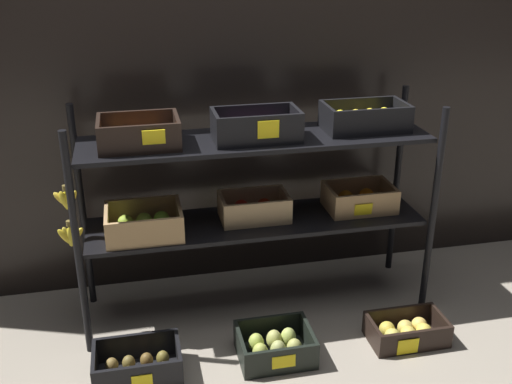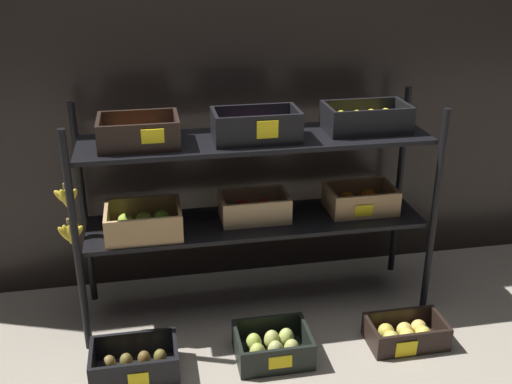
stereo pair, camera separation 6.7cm
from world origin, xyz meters
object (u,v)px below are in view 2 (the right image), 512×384
(display_rack, at_px, (253,179))
(crate_ground_pear, at_px, (273,347))
(crate_ground_kiwi, at_px, (135,364))
(crate_ground_apple_gold, at_px, (405,334))

(display_rack, relative_size, crate_ground_pear, 5.32)
(crate_ground_kiwi, bearing_deg, display_rack, 35.70)
(crate_ground_pear, distance_m, crate_ground_apple_gold, 0.61)
(crate_ground_pear, height_order, crate_ground_apple_gold, crate_ground_pear)
(crate_ground_kiwi, distance_m, crate_ground_apple_gold, 1.19)
(display_rack, height_order, crate_ground_pear, display_rack)
(crate_ground_kiwi, bearing_deg, crate_ground_apple_gold, -0.31)
(crate_ground_pear, bearing_deg, display_rack, 91.17)
(crate_ground_kiwi, distance_m, crate_ground_pear, 0.58)
(display_rack, distance_m, crate_ground_pear, 0.74)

